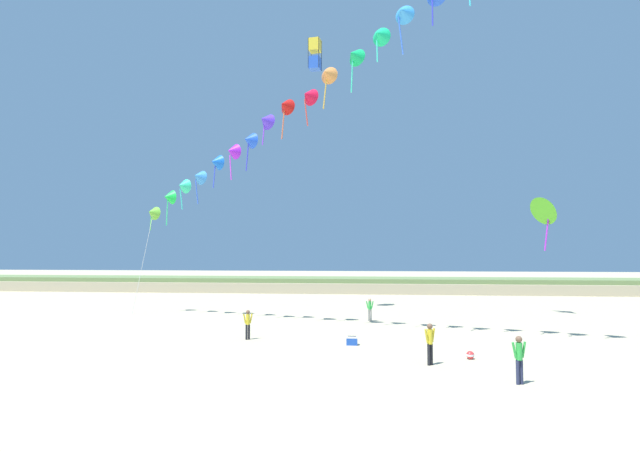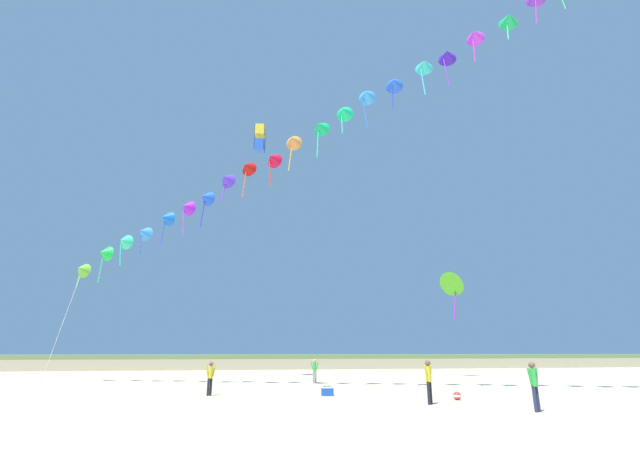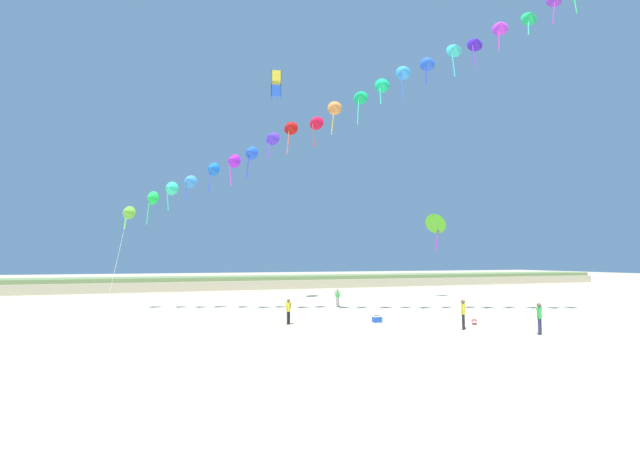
{
  "view_description": "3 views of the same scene",
  "coord_description": "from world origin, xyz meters",
  "px_view_note": "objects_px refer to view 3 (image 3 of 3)",
  "views": [
    {
      "loc": [
        1.63,
        -16.66,
        4.73
      ],
      "look_at": [
        -1.3,
        10.38,
        6.25
      ],
      "focal_mm": 28.0,
      "sensor_mm": 36.0,
      "label": 1
    },
    {
      "loc": [
        -3.75,
        -12.77,
        2.1
      ],
      "look_at": [
        0.29,
        10.69,
        9.11
      ],
      "focal_mm": 24.0,
      "sensor_mm": 36.0,
      "label": 2
    },
    {
      "loc": [
        -12.49,
        -16.33,
        4.15
      ],
      "look_at": [
        -2.32,
        13.08,
        6.59
      ],
      "focal_mm": 24.0,
      "sensor_mm": 36.0,
      "label": 3
    }
  ],
  "objects_px": {
    "person_near_right": "(539,316)",
    "large_kite_mid_trail": "(276,85)",
    "person_far_left": "(463,312)",
    "large_kite_low_lead": "(437,222)",
    "beach_cooler": "(377,319)",
    "person_near_left": "(338,296)",
    "person_mid_center": "(288,310)",
    "beach_ball": "(474,322)"
  },
  "relations": [
    {
      "from": "person_near_right",
      "to": "large_kite_low_lead",
      "type": "bearing_deg",
      "value": 69.13
    },
    {
      "from": "large_kite_low_lead",
      "to": "beach_ball",
      "type": "bearing_deg",
      "value": -117.98
    },
    {
      "from": "person_near_left",
      "to": "beach_ball",
      "type": "relative_size",
      "value": 4.42
    },
    {
      "from": "person_near_right",
      "to": "large_kite_mid_trail",
      "type": "xyz_separation_m",
      "value": [
        -10.05,
        21.5,
        20.38
      ]
    },
    {
      "from": "large_kite_low_lead",
      "to": "beach_cooler",
      "type": "distance_m",
      "value": 21.92
    },
    {
      "from": "person_near_left",
      "to": "person_mid_center",
      "type": "height_order",
      "value": "person_mid_center"
    },
    {
      "from": "person_near_left",
      "to": "large_kite_low_lead",
      "type": "distance_m",
      "value": 16.32
    },
    {
      "from": "person_near_right",
      "to": "person_far_left",
      "type": "height_order",
      "value": "person_far_left"
    },
    {
      "from": "person_far_left",
      "to": "beach_ball",
      "type": "bearing_deg",
      "value": 36.5
    },
    {
      "from": "person_mid_center",
      "to": "beach_ball",
      "type": "relative_size",
      "value": 4.48
    },
    {
      "from": "large_kite_low_lead",
      "to": "beach_cooler",
      "type": "bearing_deg",
      "value": -135.59
    },
    {
      "from": "beach_ball",
      "to": "person_far_left",
      "type": "bearing_deg",
      "value": -143.5
    },
    {
      "from": "person_near_left",
      "to": "beach_ball",
      "type": "distance_m",
      "value": 13.09
    },
    {
      "from": "person_far_left",
      "to": "beach_cooler",
      "type": "height_order",
      "value": "person_far_left"
    },
    {
      "from": "person_far_left",
      "to": "person_mid_center",
      "type": "bearing_deg",
      "value": 150.14
    },
    {
      "from": "large_kite_low_lead",
      "to": "beach_cooler",
      "type": "height_order",
      "value": "large_kite_low_lead"
    },
    {
      "from": "person_far_left",
      "to": "beach_ball",
      "type": "distance_m",
      "value": 2.54
    },
    {
      "from": "beach_cooler",
      "to": "beach_ball",
      "type": "bearing_deg",
      "value": -28.12
    },
    {
      "from": "person_near_right",
      "to": "person_mid_center",
      "type": "distance_m",
      "value": 14.69
    },
    {
      "from": "person_far_left",
      "to": "large_kite_low_lead",
      "type": "xyz_separation_m",
      "value": [
        11.06,
        18.61,
        7.2
      ]
    },
    {
      "from": "person_near_right",
      "to": "beach_ball",
      "type": "distance_m",
      "value": 4.45
    },
    {
      "from": "person_near_left",
      "to": "person_mid_center",
      "type": "bearing_deg",
      "value": -128.65
    },
    {
      "from": "person_mid_center",
      "to": "large_kite_mid_trail",
      "type": "height_order",
      "value": "large_kite_mid_trail"
    },
    {
      "from": "person_mid_center",
      "to": "beach_cooler",
      "type": "height_order",
      "value": "person_mid_center"
    },
    {
      "from": "person_near_right",
      "to": "person_mid_center",
      "type": "xyz_separation_m",
      "value": [
        -12.2,
        8.18,
        -0.07
      ]
    },
    {
      "from": "person_far_left",
      "to": "beach_cooler",
      "type": "relative_size",
      "value": 3.05
    },
    {
      "from": "person_far_left",
      "to": "person_near_right",
      "type": "bearing_deg",
      "value": -44.58
    },
    {
      "from": "person_mid_center",
      "to": "person_far_left",
      "type": "relative_size",
      "value": 0.92
    },
    {
      "from": "large_kite_mid_trail",
      "to": "beach_ball",
      "type": "height_order",
      "value": "large_kite_mid_trail"
    },
    {
      "from": "person_mid_center",
      "to": "person_near_right",
      "type": "bearing_deg",
      "value": -33.87
    },
    {
      "from": "beach_cooler",
      "to": "person_near_right",
      "type": "bearing_deg",
      "value": -48.27
    },
    {
      "from": "person_near_right",
      "to": "person_far_left",
      "type": "relative_size",
      "value": 0.99
    },
    {
      "from": "person_mid_center",
      "to": "person_far_left",
      "type": "distance_m",
      "value": 10.74
    },
    {
      "from": "person_mid_center",
      "to": "beach_ball",
      "type": "height_order",
      "value": "person_mid_center"
    },
    {
      "from": "person_mid_center",
      "to": "large_kite_mid_trail",
      "type": "xyz_separation_m",
      "value": [
        2.14,
        13.31,
        20.45
      ]
    },
    {
      "from": "person_far_left",
      "to": "beach_cooler",
      "type": "bearing_deg",
      "value": 129.06
    },
    {
      "from": "beach_cooler",
      "to": "beach_ball",
      "type": "relative_size",
      "value": 1.59
    },
    {
      "from": "person_mid_center",
      "to": "person_far_left",
      "type": "height_order",
      "value": "person_far_left"
    },
    {
      "from": "person_near_right",
      "to": "person_mid_center",
      "type": "bearing_deg",
      "value": 146.13
    },
    {
      "from": "person_mid_center",
      "to": "person_near_left",
      "type": "bearing_deg",
      "value": 51.35
    },
    {
      "from": "person_near_left",
      "to": "person_mid_center",
      "type": "relative_size",
      "value": 0.99
    },
    {
      "from": "person_near_right",
      "to": "large_kite_mid_trail",
      "type": "relative_size",
      "value": 0.67
    }
  ]
}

